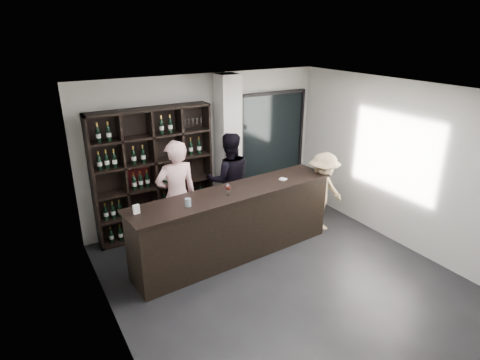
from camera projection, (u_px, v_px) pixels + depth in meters
floor at (287, 282)px, 6.22m from camera, size 5.00×5.50×0.01m
wine_shelf at (154, 174)px, 7.30m from camera, size 2.20×0.35×2.40m
structural_column at (228, 150)px, 7.85m from camera, size 0.40×0.40×2.90m
glass_panel at (272, 141)px, 8.61m from camera, size 1.60×0.08×2.10m
tasting_counter at (235, 224)px, 6.75m from camera, size 3.65×0.75×1.21m
taster_pink at (177, 196)px, 6.87m from camera, size 0.73×0.49×1.98m
taster_black at (229, 180)px, 7.77m from camera, size 1.07×0.95×1.86m
customer at (322, 193)px, 7.53m from camera, size 1.08×0.72×1.56m
wine_glass at (228, 189)px, 6.33m from camera, size 0.11×0.11×0.21m
spit_cup at (188, 202)px, 5.95m from camera, size 0.11×0.11×0.12m
napkin_stack at (283, 179)px, 7.00m from camera, size 0.15×0.15×0.02m
card_stand at (136, 209)px, 5.72m from camera, size 0.10×0.06×0.14m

